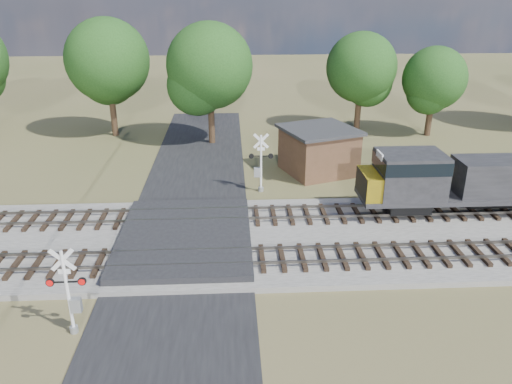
{
  "coord_description": "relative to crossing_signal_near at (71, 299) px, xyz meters",
  "views": [
    {
      "loc": [
        2.55,
        -23.55,
        12.89
      ],
      "look_at": [
        3.9,
        2.0,
        2.3
      ],
      "focal_mm": 35.0,
      "sensor_mm": 36.0,
      "label": 1
    }
  ],
  "objects": [
    {
      "name": "track_near",
      "position": [
        6.93,
        4.81,
        -1.18
      ],
      "size": [
        140.0,
        2.6,
        0.33
      ],
      "color": "black",
      "rests_on": "ballast_bed"
    },
    {
      "name": "crossing_panel",
      "position": [
        3.81,
        7.31,
        -1.28
      ],
      "size": [
        7.0,
        9.0,
        0.62
      ],
      "primitive_type": "cube",
      "color": "#262628",
      "rests_on": "ground"
    },
    {
      "name": "treeline",
      "position": [
        10.58,
        27.38,
        5.4
      ],
      "size": [
        80.33,
        12.19,
        11.77
      ],
      "color": "black",
      "rests_on": "ground"
    },
    {
      "name": "equipment_shed",
      "position": [
        12.82,
        18.08,
        0.11
      ],
      "size": [
        6.31,
        6.31,
        3.37
      ],
      "rotation": [
        0.0,
        0.0,
        0.34
      ],
      "color": "#452F1D",
      "rests_on": "ground"
    },
    {
      "name": "crossing_signal_near",
      "position": [
        0.0,
        0.0,
        0.0
      ],
      "size": [
        1.54,
        0.33,
        3.83
      ],
      "rotation": [
        0.0,
        0.0,
        0.01
      ],
      "color": "silver",
      "rests_on": "ground"
    },
    {
      "name": "ballast_bed",
      "position": [
        13.81,
        7.31,
        -1.44
      ],
      "size": [
        140.0,
        10.0,
        0.3
      ],
      "primitive_type": "cube",
      "color": "gray",
      "rests_on": "ground"
    },
    {
      "name": "road",
      "position": [
        3.81,
        6.81,
        -1.55
      ],
      "size": [
        7.0,
        60.0,
        0.08
      ],
      "primitive_type": "cube",
      "color": "black",
      "rests_on": "ground"
    },
    {
      "name": "crossing_signal_far",
      "position": [
        8.26,
        14.48,
        0.1
      ],
      "size": [
        1.64,
        0.35,
        4.06
      ],
      "rotation": [
        0.0,
        0.0,
        3.12
      ],
      "color": "silver",
      "rests_on": "ground"
    },
    {
      "name": "track_far",
      "position": [
        6.93,
        9.81,
        -1.18
      ],
      "size": [
        140.0,
        2.6,
        0.33
      ],
      "color": "black",
      "rests_on": "ballast_bed"
    },
    {
      "name": "ground",
      "position": [
        3.81,
        6.81,
        -1.59
      ],
      "size": [
        160.0,
        160.0,
        0.0
      ],
      "primitive_type": "plane",
      "color": "#4C502A",
      "rests_on": "ground"
    }
  ]
}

